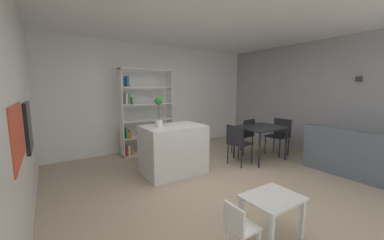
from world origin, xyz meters
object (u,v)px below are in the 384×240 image
at_px(kitchen_island, 173,149).
at_px(dining_chair_island_side, 238,141).
at_px(child_chair_left, 239,227).
at_px(child_table, 272,203).
at_px(built_in_oven, 28,127).
at_px(potted_plant_on_island, 159,109).
at_px(dining_table, 260,130).
at_px(sofa, 373,163).
at_px(open_bookshelf, 142,114).
at_px(dining_chair_window_side, 280,133).
at_px(dining_chair_far, 245,133).

bearing_deg(kitchen_island, dining_chair_island_side, -15.66).
bearing_deg(kitchen_island, child_chair_left, -102.24).
bearing_deg(child_chair_left, child_table, -90.32).
relative_size(built_in_oven, potted_plant_on_island, 1.13).
relative_size(child_table, dining_table, 0.60).
relative_size(built_in_oven, dining_chair_island_side, 0.72).
distance_m(child_chair_left, sofa, 3.32).
relative_size(built_in_oven, child_table, 1.04).
xyz_separation_m(open_bookshelf, dining_chair_window_side, (2.75, -1.87, -0.46)).
bearing_deg(open_bookshelf, built_in_oven, -141.01).
distance_m(built_in_oven, dining_table, 4.21).
bearing_deg(child_chair_left, dining_table, -53.52).
xyz_separation_m(open_bookshelf, dining_table, (2.04, -1.88, -0.31)).
relative_size(child_chair_left, dining_chair_island_side, 0.63).
height_order(dining_chair_island_side, dining_chair_window_side, dining_chair_window_side).
bearing_deg(open_bookshelf, dining_table, -42.59).
bearing_deg(child_chair_left, open_bookshelf, -7.34).
bearing_deg(open_bookshelf, kitchen_island, -89.10).
xyz_separation_m(open_bookshelf, child_chair_left, (-0.46, -3.75, -0.69)).
xyz_separation_m(dining_chair_island_side, sofa, (1.52, -1.82, -0.22)).
bearing_deg(dining_chair_island_side, child_chair_left, 128.20).
bearing_deg(potted_plant_on_island, kitchen_island, -7.02).
distance_m(child_table, dining_chair_window_side, 3.31).
height_order(open_bookshelf, child_chair_left, open_bookshelf).
bearing_deg(child_chair_left, kitchen_island, -12.59).
relative_size(dining_chair_island_side, dining_chair_far, 0.98).
height_order(kitchen_island, open_bookshelf, open_bookshelf).
distance_m(potted_plant_on_island, dining_chair_window_side, 3.10).
relative_size(kitchen_island, potted_plant_on_island, 2.07).
height_order(potted_plant_on_island, dining_table, potted_plant_on_island).
bearing_deg(kitchen_island, built_in_oven, -174.54).
distance_m(open_bookshelf, sofa, 4.74).
bearing_deg(dining_table, child_table, -137.13).
bearing_deg(sofa, built_in_oven, 68.30).
distance_m(potted_plant_on_island, dining_table, 2.39).
bearing_deg(sofa, dining_chair_island_side, 39.74).
bearing_deg(dining_table, dining_chair_far, 88.50).
relative_size(built_in_oven, dining_table, 0.62).
xyz_separation_m(potted_plant_on_island, dining_table, (2.28, -0.39, -0.57)).
relative_size(dining_chair_island_side, dining_chair_window_side, 0.98).
height_order(built_in_oven, dining_chair_far, built_in_oven).
distance_m(open_bookshelf, child_table, 3.80).
height_order(built_in_oven, open_bookshelf, open_bookshelf).
bearing_deg(built_in_oven, dining_table, -2.07).
bearing_deg(open_bookshelf, child_chair_left, -96.99).
height_order(potted_plant_on_island, sofa, potted_plant_on_island).
bearing_deg(child_table, child_chair_left, -179.97).
xyz_separation_m(built_in_oven, child_chair_left, (1.67, -2.03, -0.84)).
xyz_separation_m(kitchen_island, dining_chair_far, (2.03, 0.10, 0.07)).
bearing_deg(built_in_oven, dining_chair_island_side, -2.68).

